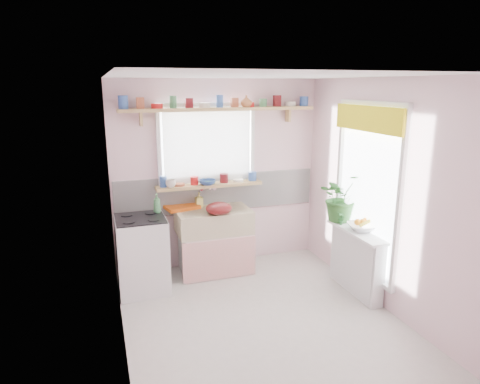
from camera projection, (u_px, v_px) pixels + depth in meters
name	position (u px, v px, depth m)	size (l,w,h in m)	color
room	(286.00, 173.00, 5.23)	(3.20, 3.20, 3.20)	beige
sink_unit	(214.00, 241.00, 5.61)	(0.95, 0.65, 1.11)	white
cooker	(142.00, 254.00, 5.09)	(0.58, 0.58, 0.93)	white
radiator_ledge	(356.00, 260.00, 5.06)	(0.22, 0.95, 0.78)	white
windowsill	(209.00, 185.00, 5.61)	(1.40, 0.22, 0.04)	tan
pine_shelf	(220.00, 109.00, 5.41)	(2.52, 0.24, 0.04)	tan
shelf_crockery	(218.00, 103.00, 5.38)	(2.47, 0.11, 0.12)	#3359A5
sill_crockery	(208.00, 180.00, 5.59)	(1.35, 0.11, 0.12)	#3359A5
dish_tray	(182.00, 207.00, 5.58)	(0.42, 0.31, 0.04)	#E15C14
colander	(219.00, 208.00, 5.32)	(0.33, 0.33, 0.15)	#570F10
jade_plant	(341.00, 197.00, 5.26)	(0.54, 0.47, 0.60)	#2C6227
fruit_bowl	(362.00, 227.00, 4.95)	(0.33, 0.33, 0.08)	silver
herb_pot	(341.00, 217.00, 5.15)	(0.10, 0.07, 0.19)	#2B6C31
soap_bottle_sink	(199.00, 200.00, 5.63)	(0.09, 0.09, 0.19)	#D5CB5F
sill_cup	(171.00, 184.00, 5.38)	(0.13, 0.13, 0.10)	beige
sill_bowl	(208.00, 182.00, 5.53)	(0.22, 0.22, 0.07)	#2D4F94
shelf_vase	(246.00, 101.00, 5.43)	(0.14, 0.14, 0.15)	#A35E32
cooker_bottle	(157.00, 203.00, 5.15)	(0.09, 0.09, 0.23)	#438750
fruit	(363.00, 222.00, 4.94)	(0.20, 0.14, 0.10)	orange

